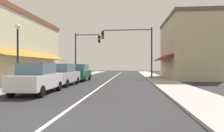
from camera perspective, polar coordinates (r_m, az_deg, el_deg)
name	(u,v)px	position (r m, az deg, el deg)	size (l,w,h in m)	color
ground_plane	(111,79)	(23.40, -0.26, -3.84)	(80.00, 80.00, 0.00)	#28282B
sidewalk_left	(66,78)	(24.55, -13.17, -3.52)	(2.60, 56.00, 0.12)	gray
sidewalk_right	(158,79)	(23.50, 13.23, -3.68)	(2.60, 56.00, 0.12)	#A39E99
lane_center_stripe	(111,79)	(23.40, -0.26, -3.84)	(0.14, 52.00, 0.01)	silver
storefront_left_block	(8,49)	(20.64, -27.81, 4.48)	(5.67, 14.20, 6.38)	beige
storefront_right_block	(186,49)	(26.22, 20.51, 4.75)	(5.95, 10.20, 7.47)	#BCAD8E
parked_car_nearest_left	(38,78)	(12.18, -20.68, -3.39)	(1.88, 4.15, 1.77)	silver
parked_car_second_left	(63,75)	(16.45, -14.06, -2.47)	(1.87, 4.15, 1.77)	#B7BABF
parked_car_third_left	(80,73)	(21.11, -9.37, -1.89)	(1.79, 4.10, 1.77)	#0F4C33
traffic_signal_mast_arm	(134,44)	(23.86, 6.46, 6.47)	(6.10, 0.50, 6.17)	#333333
traffic_signal_left_corner	(84,48)	(25.71, -8.21, 5.12)	(3.37, 0.50, 5.83)	#333333
street_lamp_left_near	(18,45)	(14.57, -25.63, 5.54)	(0.36, 0.36, 4.40)	black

